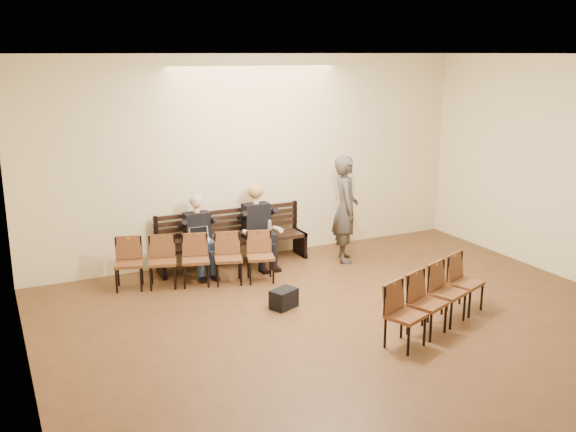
% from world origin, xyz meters
% --- Properties ---
extents(ground, '(10.00, 10.00, 0.00)m').
position_xyz_m(ground, '(0.00, 0.00, 0.00)').
color(ground, brown).
rests_on(ground, ground).
extents(room_walls, '(8.02, 10.01, 3.51)m').
position_xyz_m(room_walls, '(0.00, 0.79, 2.54)').
color(room_walls, beige).
rests_on(room_walls, ground).
extents(bench, '(2.60, 0.90, 0.45)m').
position_xyz_m(bench, '(-0.55, 4.65, 0.23)').
color(bench, black).
rests_on(bench, ground).
extents(seated_man, '(0.52, 0.71, 1.24)m').
position_xyz_m(seated_man, '(-1.19, 4.53, 0.62)').
color(seated_man, black).
rests_on(seated_man, ground).
extents(seated_woman, '(0.55, 0.77, 1.29)m').
position_xyz_m(seated_woman, '(-0.14, 4.53, 0.65)').
color(seated_woman, black).
rests_on(seated_woman, ground).
extents(laptop, '(0.32, 0.26, 0.23)m').
position_xyz_m(laptop, '(-1.21, 4.36, 0.56)').
color(laptop, silver).
rests_on(laptop, bench).
extents(water_bottle, '(0.08, 0.08, 0.23)m').
position_xyz_m(water_bottle, '(-0.03, 4.32, 0.56)').
color(water_bottle, silver).
rests_on(water_bottle, bench).
extents(bag, '(0.44, 0.38, 0.27)m').
position_xyz_m(bag, '(-0.60, 2.57, 0.14)').
color(bag, black).
rests_on(bag, ground).
extents(passerby, '(0.77, 0.91, 2.12)m').
position_xyz_m(passerby, '(1.28, 4.05, 1.06)').
color(passerby, '#3B3631').
rests_on(passerby, ground).
extents(chair_row_front, '(2.46, 1.09, 0.79)m').
position_xyz_m(chair_row_front, '(-1.43, 4.00, 0.40)').
color(chair_row_front, brown).
rests_on(chair_row_front, ground).
extents(chair_row_back, '(1.99, 1.14, 0.81)m').
position_xyz_m(chair_row_back, '(0.92, 1.09, 0.40)').
color(chair_row_back, brown).
rests_on(chair_row_back, ground).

